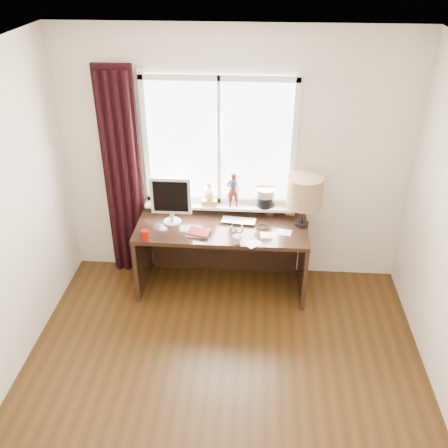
# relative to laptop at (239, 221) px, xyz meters

# --- Properties ---
(floor) EXTENTS (3.50, 4.00, 0.00)m
(floor) POSITION_rel_laptop_xyz_m (-0.07, -1.72, -0.76)
(floor) COLOR #32200C
(floor) RESTS_ON ground
(ceiling) EXTENTS (3.50, 4.00, 0.00)m
(ceiling) POSITION_rel_laptop_xyz_m (-0.07, -1.72, 1.84)
(ceiling) COLOR white
(ceiling) RESTS_ON wall_back
(wall_back) EXTENTS (3.50, 0.00, 2.60)m
(wall_back) POSITION_rel_laptop_xyz_m (-0.07, 0.28, 0.54)
(wall_back) COLOR beige
(wall_back) RESTS_ON ground
(laptop) EXTENTS (0.36, 0.25, 0.03)m
(laptop) POSITION_rel_laptop_xyz_m (0.00, 0.00, 0.00)
(laptop) COLOR silver
(laptop) RESTS_ON desk
(mug) EXTENTS (0.11, 0.11, 0.09)m
(mug) POSITION_rel_laptop_xyz_m (0.00, -0.39, 0.03)
(mug) COLOR white
(mug) RESTS_ON desk
(red_cup) EXTENTS (0.08, 0.08, 0.10)m
(red_cup) POSITION_rel_laptop_xyz_m (-0.87, -0.39, 0.04)
(red_cup) COLOR #950B00
(red_cup) RESTS_ON desk
(window) EXTENTS (1.52, 0.20, 1.40)m
(window) POSITION_rel_laptop_xyz_m (-0.21, 0.22, 0.54)
(window) COLOR white
(window) RESTS_ON ground
(curtain) EXTENTS (0.38, 0.09, 2.25)m
(curtain) POSITION_rel_laptop_xyz_m (-1.20, 0.18, 0.35)
(curtain) COLOR black
(curtain) RESTS_ON floor
(desk) EXTENTS (1.70, 0.70, 0.75)m
(desk) POSITION_rel_laptop_xyz_m (-0.17, 0.00, -0.26)
(desk) COLOR black
(desk) RESTS_ON floor
(monitor) EXTENTS (0.40, 0.18, 0.49)m
(monitor) POSITION_rel_laptop_xyz_m (-0.67, -0.05, 0.26)
(monitor) COLOR beige
(monitor) RESTS_ON desk
(notebook_stack) EXTENTS (0.25, 0.20, 0.03)m
(notebook_stack) POSITION_rel_laptop_xyz_m (-0.38, -0.26, 0.00)
(notebook_stack) COLOR beige
(notebook_stack) RESTS_ON desk
(brush_holder) EXTENTS (0.09, 0.09, 0.25)m
(brush_holder) POSITION_rel_laptop_xyz_m (0.31, 0.18, 0.05)
(brush_holder) COLOR black
(brush_holder) RESTS_ON desk
(icon_frame) EXTENTS (0.10, 0.04, 0.13)m
(icon_frame) POSITION_rel_laptop_xyz_m (0.52, 0.18, 0.05)
(icon_frame) COLOR gold
(icon_frame) RESTS_ON desk
(table_lamp) EXTENTS (0.35, 0.35, 0.52)m
(table_lamp) POSITION_rel_laptop_xyz_m (0.62, -0.00, 0.35)
(table_lamp) COLOR black
(table_lamp) RESTS_ON desk
(loose_papers) EXTENTS (0.47, 0.39, 0.00)m
(loose_papers) POSITION_rel_laptop_xyz_m (0.29, -0.26, -0.01)
(loose_papers) COLOR white
(loose_papers) RESTS_ON desk
(desk_cables) EXTENTS (0.42, 0.30, 0.01)m
(desk_cables) POSITION_rel_laptop_xyz_m (0.05, -0.10, -0.01)
(desk_cables) COLOR black
(desk_cables) RESTS_ON desk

